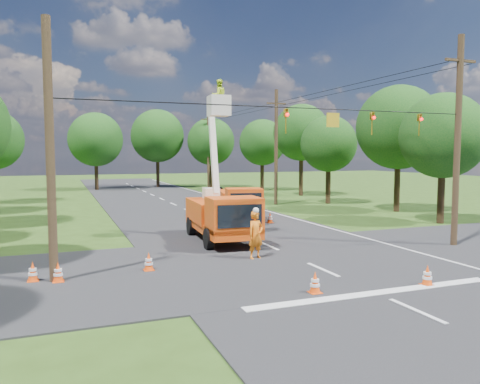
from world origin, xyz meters
name	(u,v)px	position (x,y,z in m)	size (l,w,h in m)	color
ground	(188,211)	(0.00, 20.00, 0.00)	(140.00, 140.00, 0.00)	#2B4414
road_main	(188,211)	(0.00, 20.00, 0.00)	(12.00, 100.00, 0.06)	black
road_cross	(298,260)	(0.00, 2.00, 0.00)	(56.00, 10.00, 0.07)	black
stop_bar	(376,294)	(0.00, -3.20, 0.00)	(9.00, 0.45, 0.02)	silver
edge_line	(254,208)	(5.60, 20.00, 0.00)	(0.12, 90.00, 0.02)	silver
bucket_truck	(222,208)	(-1.62, 7.11, 1.71)	(2.93, 6.64, 8.18)	#E34010
second_truck	(240,202)	(1.97, 13.91, 1.19)	(3.54, 6.42, 2.28)	#E34010
ground_worker	(256,235)	(-1.59, 2.76, 1.02)	(0.74, 0.49, 2.04)	orange
distant_car	(217,193)	(4.99, 27.95, 0.65)	(1.53, 3.81, 1.30)	black
traffic_cone_0	(315,283)	(-1.78, -2.46, 0.36)	(0.38, 0.38, 0.71)	#FF4E0D
traffic_cone_1	(427,276)	(2.18, -3.05, 0.36)	(0.38, 0.38, 0.71)	#FF4E0D
traffic_cone_2	(252,227)	(0.68, 8.62, 0.36)	(0.38, 0.38, 0.71)	#FF4E0D
traffic_cone_3	(270,218)	(3.25, 11.82, 0.36)	(0.38, 0.38, 0.71)	#FF4E0D
traffic_cone_4	(149,262)	(-6.17, 2.33, 0.36)	(0.38, 0.38, 0.71)	#FF4E0D
traffic_cone_5	(58,272)	(-9.37, 1.85, 0.36)	(0.38, 0.38, 0.71)	#FF4E0D
traffic_cone_6	(33,272)	(-10.18, 2.25, 0.36)	(0.38, 0.38, 0.71)	#FF4E0D
traffic_cone_7	(252,209)	(3.92, 16.52, 0.36)	(0.38, 0.38, 0.71)	#FF4E0D
pole_right_near	(458,140)	(8.50, 2.00, 5.11)	(1.80, 0.30, 10.00)	#4C3823
pole_right_mid	(276,146)	(8.50, 22.00, 5.11)	(1.80, 0.30, 10.00)	#4C3823
pole_right_far	(208,149)	(8.50, 42.00, 5.11)	(1.80, 0.30, 10.00)	#4C3823
pole_left	(50,152)	(-9.50, 2.00, 4.50)	(0.30, 0.30, 9.00)	#4C3823
signal_span	(346,120)	(2.23, 1.99, 5.88)	(18.00, 0.29, 1.07)	black
tree_right_a	(443,136)	(13.50, 8.00, 5.56)	(5.40, 5.40, 8.28)	#382616
tree_right_b	(399,128)	(15.00, 14.00, 6.43)	(6.40, 6.40, 9.65)	#382616
tree_right_c	(329,144)	(13.20, 21.00, 5.31)	(5.00, 5.00, 7.83)	#382616
tree_right_d	(301,133)	(14.80, 29.00, 6.68)	(6.00, 6.00, 9.70)	#382616
tree_right_e	(262,143)	(13.80, 37.00, 5.81)	(5.60, 5.60, 8.63)	#382616
tree_far_a	(96,140)	(-5.00, 45.00, 6.19)	(6.60, 6.60, 9.50)	#382616
tree_far_b	(157,136)	(3.00, 47.00, 6.81)	(7.00, 7.00, 10.32)	#382616
tree_far_c	(211,142)	(9.50, 44.00, 6.06)	(6.20, 6.20, 9.18)	#382616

